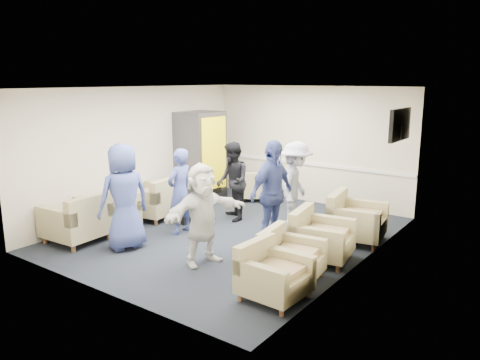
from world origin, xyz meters
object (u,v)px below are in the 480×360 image
Objects in this scene: armchair_corner at (256,188)px; person_back_right at (296,186)px; armchair_left_near at (78,222)px; armchair_right_midnear at (289,259)px; armchair_left_far at (155,201)px; person_mid_right at (272,193)px; armchair_right_midfar at (319,239)px; person_back_left at (232,182)px; vending_machine at (200,157)px; person_front_left at (124,197)px; armchair_right_far at (354,221)px; person_front_right at (202,214)px; armchair_left_mid at (116,215)px; armchair_right_near at (271,276)px; person_mid_left at (180,191)px.

person_back_right is (1.86, -1.41, 0.55)m from armchair_corner.
person_back_right is (2.74, 2.90, 0.48)m from armchair_left_near.
armchair_corner is 0.62× the size of person_back_right.
armchair_left_near is at bearing 94.57° from armchair_right_midnear.
armchair_corner is at bearing 153.25° from armchair_left_far.
person_back_right is at bearing 10.12° from person_mid_right.
armchair_right_midfar is 2.65m from person_back_left.
armchair_left_near is 0.47× the size of vending_machine.
person_back_right is at bearing 103.83° from armchair_left_far.
armchair_left_far is at bearing -134.45° from person_front_left.
person_back_right is at bearing -11.98° from vending_machine.
person_front_right reaches higher than armchair_right_far.
armchair_right_midfar is 1.16m from person_mid_right.
armchair_left_mid is 0.94× the size of armchair_right_near.
armchair_right_far is 0.57× the size of person_mid_right.
armchair_right_near is 3.16m from person_mid_left.
armchair_left_mid is 0.48× the size of person_back_left.
person_back_left is (-2.54, 2.53, 0.49)m from armchair_right_near.
person_mid_left is at bearing 67.91° from armchair_right_near.
armchair_left_far is at bearing 67.61° from armchair_right_midnear.
armchair_corner is (-2.95, 2.55, -0.05)m from armchair_right_midfar.
armchair_corner is 2.40m from person_back_right.
armchair_right_midfar is at bearing -152.94° from person_back_right.
armchair_right_far is 3.22m from person_mid_left.
armchair_corner is 4.08m from person_front_right.
armchair_right_near is 0.45× the size of person_mid_right.
person_back_left is at bearing -175.94° from person_front_left.
armchair_right_near is 3.03m from person_back_right.
person_back_left is (1.56, -0.82, -0.25)m from vending_machine.
armchair_left_mid is 0.78× the size of armchair_right_midfar.
armchair_left_near is 0.62× the size of person_mid_left.
vending_machine is at bearing -175.61° from armchair_left_mid.
armchair_left_mid is 3.58m from armchair_corner.
armchair_left_mid is at bearing -61.15° from person_mid_left.
person_front_right is (1.32, -0.90, -0.00)m from person_mid_left.
armchair_right_near is at bearing 103.08° from person_front_left.
vending_machine reaches higher than armchair_right_near.
armchair_right_near is 0.46× the size of person_front_left.
armchair_right_far is at bearing -41.39° from person_mid_right.
person_back_left is 0.87× the size of person_mid_right.
person_front_left reaches higher than person_mid_left.
vending_machine is 3.39m from person_front_left.
vending_machine is 1.16× the size of person_front_left.
armchair_right_midfar is at bearing 20.13° from person_back_left.
armchair_left_near is at bearing 117.72° from armchair_right_far.
armchair_right_midfar is 0.48× the size of vending_machine.
armchair_left_near is 0.62× the size of person_front_right.
vending_machine is at bearing 66.77° from person_mid_right.
armchair_left_mid is 4.47m from armchair_right_far.
person_back_left reaches higher than armchair_right_midfar.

